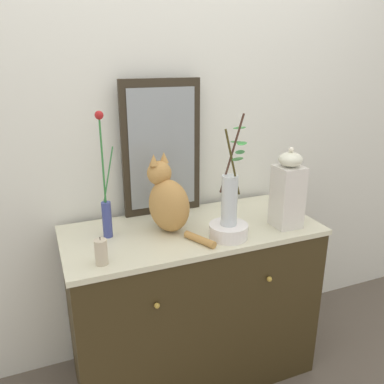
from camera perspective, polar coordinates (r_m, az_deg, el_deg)
ground_plane at (r=2.33m, az=-0.00°, el=-23.98°), size 6.00×6.00×0.00m
wall_back at (r=2.05m, az=-3.69°, el=10.80°), size 4.40×0.08×2.60m
sideboard at (r=2.07m, az=0.00°, el=-15.63°), size 1.20×0.56×0.82m
mirror_leaning at (r=1.96m, az=-4.39°, el=6.26°), size 0.40×0.03×0.67m
cat_sitting at (r=1.80m, az=-3.51°, el=-1.25°), size 0.24×0.38×0.36m
vase_slim_green at (r=1.76m, az=-12.34°, el=-1.56°), size 0.07×0.04×0.56m
bowl_porcelain at (r=1.77m, az=5.28°, el=-5.60°), size 0.17×0.17×0.06m
vase_glass_clear at (r=1.71m, az=5.52°, el=-0.53°), size 0.15×0.21×0.49m
jar_lidded_porcelain at (r=1.88m, az=13.69°, el=0.13°), size 0.12×0.12×0.38m
candle_pillar at (r=1.58m, az=-13.00°, el=-8.45°), size 0.05×0.05×0.12m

